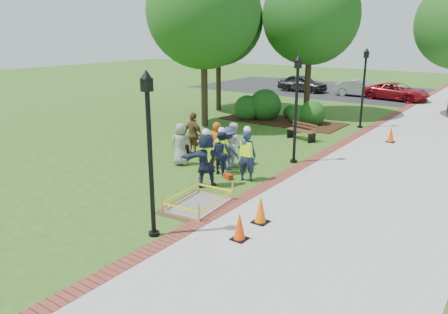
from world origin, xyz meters
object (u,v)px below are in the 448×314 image
Objects in this scene: cone_front at (240,227)px; lamp_near at (150,143)px; hivis_worker_a at (206,159)px; hivis_worker_b at (247,154)px; wet_concrete_pad at (198,199)px; hivis_worker_c at (222,151)px; bench_near at (201,149)px.

cone_front is 3.08m from lamp_near.
hivis_worker_a is 1.02× the size of hivis_worker_b.
wet_concrete_pad is at bearing 153.04° from cone_front.
cone_front is 5.41m from hivis_worker_c.
hivis_worker_a is 1.52m from hivis_worker_b.
cone_front is 0.43× the size of hivis_worker_c.
hivis_worker_c is (-0.40, 1.43, -0.11)m from hivis_worker_a.
lamp_near is at bearing -73.40° from hivis_worker_c.
lamp_near is at bearing -72.98° from hivis_worker_a.
hivis_worker_a reaches higher than wet_concrete_pad.
hivis_worker_c is (-1.26, 2.95, 0.65)m from wet_concrete_pad.
hivis_worker_b is (-0.09, 2.83, 0.74)m from wet_concrete_pad.
hivis_worker_c reaches higher than bench_near.
bench_near reaches higher than wet_concrete_pad.
lamp_near reaches higher than hivis_worker_a.
hivis_worker_b is (0.78, 1.31, -0.02)m from hivis_worker_a.
hivis_worker_c is (-3.50, 4.09, 0.52)m from cone_front.
hivis_worker_b is (-2.33, 3.97, 0.61)m from cone_front.
bench_near is 3.71m from hivis_worker_b.
wet_concrete_pad is at bearing -88.17° from hivis_worker_b.
lamp_near is (-1.96, -1.06, 2.12)m from cone_front.
hivis_worker_b is at bearing -25.51° from bench_near.
lamp_near is at bearing -61.04° from bench_near.
hivis_worker_c is at bearing 174.25° from hivis_worker_b.
bench_near is at bearing 131.14° from hivis_worker_a.
cone_front is 0.37× the size of hivis_worker_a.
hivis_worker_a reaches higher than cone_front.
cone_front is 0.18× the size of lamp_near.
bench_near is 7.89m from cone_front.
hivis_worker_c is (-1.17, 0.12, -0.09)m from hivis_worker_b.
bench_near is 2.64m from hivis_worker_c.
hivis_worker_a is at bearing 107.02° from lamp_near.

